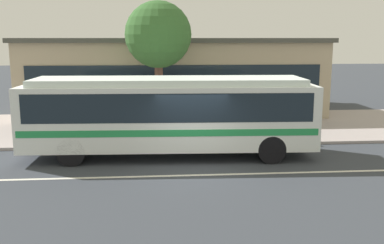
{
  "coord_description": "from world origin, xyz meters",
  "views": [
    {
      "loc": [
        -1.23,
        -14.57,
        4.39
      ],
      "look_at": [
        0.12,
        1.65,
        1.3
      ],
      "focal_mm": 41.43,
      "sensor_mm": 36.0,
      "label": 1
    }
  ],
  "objects_px": {
    "bus_stop_sign": "(249,102)",
    "transit_bus": "(170,111)",
    "pedestrian_waiting_near_sign": "(276,116)",
    "pedestrian_standing_by_tree": "(156,115)",
    "street_tree_near_stop": "(158,35)",
    "pedestrian_walking_along_curb": "(155,116)"
  },
  "relations": [
    {
      "from": "bus_stop_sign",
      "to": "transit_bus",
      "type": "bearing_deg",
      "value": -148.7
    },
    {
      "from": "pedestrian_waiting_near_sign",
      "to": "transit_bus",
      "type": "bearing_deg",
      "value": -155.69
    },
    {
      "from": "transit_bus",
      "to": "pedestrian_standing_by_tree",
      "type": "height_order",
      "value": "transit_bus"
    },
    {
      "from": "pedestrian_waiting_near_sign",
      "to": "street_tree_near_stop",
      "type": "xyz_separation_m",
      "value": [
        -4.96,
        2.74,
        3.41
      ]
    },
    {
      "from": "transit_bus",
      "to": "street_tree_near_stop",
      "type": "height_order",
      "value": "street_tree_near_stop"
    },
    {
      "from": "pedestrian_walking_along_curb",
      "to": "pedestrian_standing_by_tree",
      "type": "distance_m",
      "value": 0.2
    },
    {
      "from": "pedestrian_walking_along_curb",
      "to": "pedestrian_standing_by_tree",
      "type": "relative_size",
      "value": 0.93
    },
    {
      "from": "transit_bus",
      "to": "pedestrian_walking_along_curb",
      "type": "distance_m",
      "value": 2.89
    },
    {
      "from": "transit_bus",
      "to": "pedestrian_walking_along_curb",
      "type": "height_order",
      "value": "transit_bus"
    },
    {
      "from": "pedestrian_waiting_near_sign",
      "to": "pedestrian_standing_by_tree",
      "type": "relative_size",
      "value": 0.97
    },
    {
      "from": "pedestrian_waiting_near_sign",
      "to": "bus_stop_sign",
      "type": "xyz_separation_m",
      "value": [
        -1.19,
        -0.0,
        0.65
      ]
    },
    {
      "from": "pedestrian_standing_by_tree",
      "to": "bus_stop_sign",
      "type": "height_order",
      "value": "bus_stop_sign"
    },
    {
      "from": "transit_bus",
      "to": "pedestrian_standing_by_tree",
      "type": "xyz_separation_m",
      "value": [
        -0.5,
        2.58,
        -0.58
      ]
    },
    {
      "from": "pedestrian_walking_along_curb",
      "to": "street_tree_near_stop",
      "type": "xyz_separation_m",
      "value": [
        0.2,
        2.07,
        3.44
      ]
    },
    {
      "from": "transit_bus",
      "to": "pedestrian_waiting_near_sign",
      "type": "relative_size",
      "value": 6.39
    },
    {
      "from": "pedestrian_waiting_near_sign",
      "to": "bus_stop_sign",
      "type": "height_order",
      "value": "bus_stop_sign"
    },
    {
      "from": "transit_bus",
      "to": "pedestrian_walking_along_curb",
      "type": "xyz_separation_m",
      "value": [
        -0.54,
        2.76,
        -0.65
      ]
    },
    {
      "from": "pedestrian_walking_along_curb",
      "to": "street_tree_near_stop",
      "type": "relative_size",
      "value": 0.27
    },
    {
      "from": "pedestrian_walking_along_curb",
      "to": "transit_bus",
      "type": "bearing_deg",
      "value": -78.82
    },
    {
      "from": "pedestrian_standing_by_tree",
      "to": "bus_stop_sign",
      "type": "bearing_deg",
      "value": -7.29
    },
    {
      "from": "transit_bus",
      "to": "street_tree_near_stop",
      "type": "distance_m",
      "value": 5.59
    },
    {
      "from": "pedestrian_walking_along_curb",
      "to": "street_tree_near_stop",
      "type": "height_order",
      "value": "street_tree_near_stop"
    }
  ]
}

